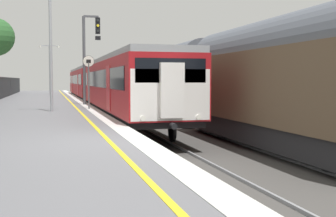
% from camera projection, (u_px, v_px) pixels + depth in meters
% --- Properties ---
extents(ground, '(17.40, 110.00, 1.21)m').
position_uv_depth(ground, '(223.00, 160.00, 11.48)').
color(ground, slate).
extents(commuter_train_at_platform, '(2.83, 40.10, 3.81)m').
position_uv_depth(commuter_train_at_platform, '(101.00, 83.00, 33.26)').
color(commuter_train_at_platform, maroon).
rests_on(commuter_train_at_platform, ground).
extents(freight_train_adjacent_track, '(2.60, 52.19, 4.65)m').
position_uv_depth(freight_train_adjacent_track, '(151.00, 80.00, 34.78)').
color(freight_train_adjacent_track, '#232326').
rests_on(freight_train_adjacent_track, ground).
extents(signal_gantry, '(1.10, 0.24, 5.45)m').
position_uv_depth(signal_gantry, '(88.00, 49.00, 26.64)').
color(signal_gantry, '#47474C').
rests_on(signal_gantry, ground).
extents(speed_limit_sign, '(0.59, 0.08, 2.78)m').
position_uv_depth(speed_limit_sign, '(89.00, 75.00, 22.62)').
color(speed_limit_sign, '#59595B').
rests_on(speed_limit_sign, ground).
extents(platform_lamp_mid, '(2.00, 0.20, 5.65)m').
position_uv_depth(platform_lamp_mid, '(51.00, 42.00, 20.67)').
color(platform_lamp_mid, '#93999E').
rests_on(platform_lamp_mid, ground).
extents(platform_lamp_far, '(2.00, 0.20, 5.09)m').
position_uv_depth(platform_lamp_far, '(50.00, 65.00, 44.11)').
color(platform_lamp_far, '#93999E').
rests_on(platform_lamp_far, ground).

